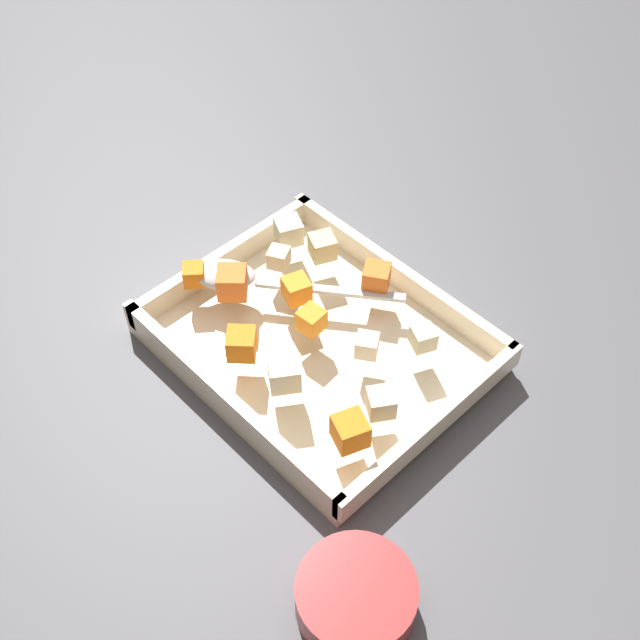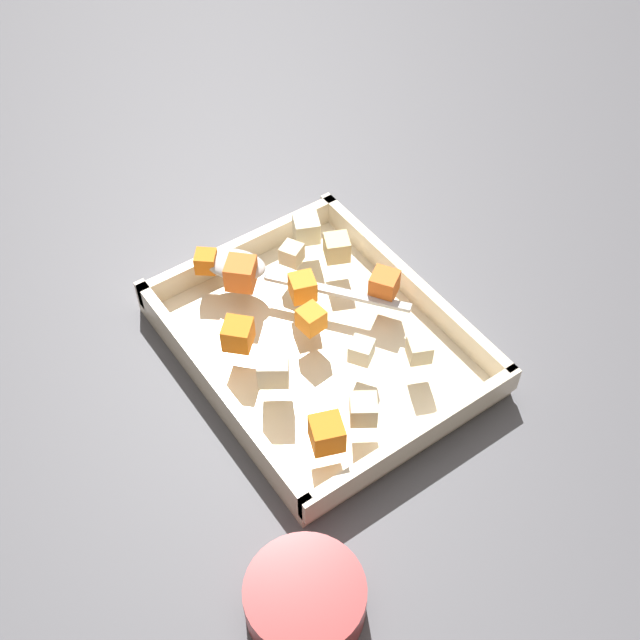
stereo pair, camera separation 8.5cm
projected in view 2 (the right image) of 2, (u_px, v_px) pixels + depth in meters
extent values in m
plane|color=#4C4C51|center=(306.00, 356.00, 0.89)|extent=(4.00, 4.00, 0.00)
cube|color=beige|center=(320.00, 349.00, 0.89)|extent=(0.33, 0.27, 0.01)
cube|color=beige|center=(412.00, 286.00, 0.92)|extent=(0.33, 0.01, 0.03)
cube|color=beige|center=(217.00, 391.00, 0.82)|extent=(0.33, 0.01, 0.03)
cube|color=beige|center=(415.00, 440.00, 0.78)|extent=(0.01, 0.27, 0.03)
cube|color=beige|center=(242.00, 250.00, 0.95)|extent=(0.01, 0.27, 0.03)
cube|color=orange|center=(241.00, 273.00, 0.89)|extent=(0.04, 0.04, 0.03)
cube|color=orange|center=(303.00, 287.00, 0.88)|extent=(0.03, 0.03, 0.03)
cube|color=orange|center=(327.00, 433.00, 0.75)|extent=(0.04, 0.04, 0.03)
cube|color=orange|center=(238.00, 334.00, 0.83)|extent=(0.04, 0.04, 0.03)
cube|color=orange|center=(384.00, 284.00, 0.88)|extent=(0.04, 0.04, 0.03)
cube|color=orange|center=(206.00, 261.00, 0.90)|extent=(0.03, 0.03, 0.02)
cube|color=orange|center=(313.00, 320.00, 0.85)|extent=(0.03, 0.03, 0.02)
cube|color=#E0CC89|center=(337.00, 248.00, 0.91)|extent=(0.04, 0.04, 0.03)
cube|color=beige|center=(292.00, 254.00, 0.91)|extent=(0.03, 0.03, 0.02)
cube|color=beige|center=(306.00, 229.00, 0.93)|extent=(0.04, 0.04, 0.03)
cube|color=beige|center=(363.00, 409.00, 0.77)|extent=(0.04, 0.04, 0.03)
cube|color=beige|center=(419.00, 350.00, 0.82)|extent=(0.03, 0.03, 0.02)
cube|color=beige|center=(361.00, 351.00, 0.82)|extent=(0.03, 0.03, 0.02)
cube|color=beige|center=(273.00, 368.00, 0.80)|extent=(0.04, 0.04, 0.03)
ellipsoid|color=silver|center=(235.00, 264.00, 0.90)|extent=(0.08, 0.08, 0.02)
cube|color=silver|center=(337.00, 292.00, 0.89)|extent=(0.14, 0.11, 0.01)
cylinder|color=maroon|center=(305.00, 599.00, 0.69)|extent=(0.11, 0.11, 0.04)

